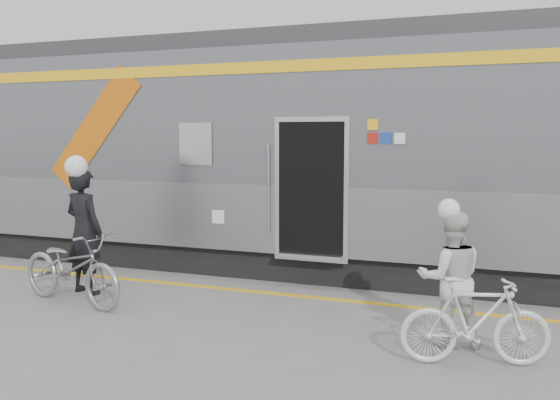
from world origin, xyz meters
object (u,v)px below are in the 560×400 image
at_px(woman, 450,278).
at_px(bicycle_left, 71,267).
at_px(man, 84,231).
at_px(bicycle_right, 475,321).

bearing_deg(woman, bicycle_left, -14.12).
bearing_deg(man, woman, -171.16).
height_order(woman, bicycle_right, woman).
bearing_deg(man, bicycle_right, -176.41).
relative_size(man, bicycle_left, 0.95).
xyz_separation_m(woman, bicycle_right, (0.30, -0.55, -0.30)).
relative_size(woman, bicycle_right, 0.99).
height_order(man, bicycle_left, man).
relative_size(bicycle_left, woman, 1.30).
bearing_deg(bicycle_left, man, 33.05).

